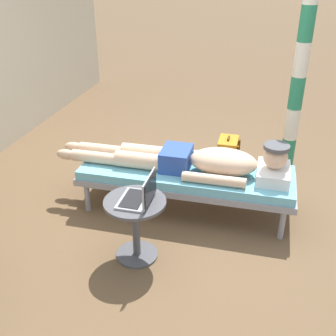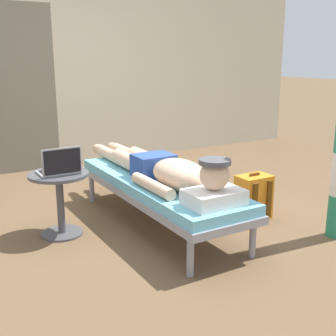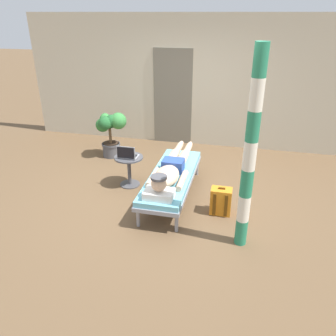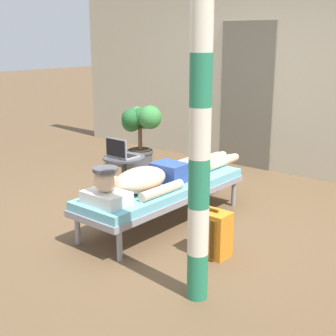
% 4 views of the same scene
% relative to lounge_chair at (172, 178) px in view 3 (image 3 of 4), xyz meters
% --- Properties ---
extents(ground_plane, '(40.00, 40.00, 0.00)m').
position_rel_lounge_chair_xyz_m(ground_plane, '(-0.13, 0.11, -0.35)').
color(ground_plane, brown).
extents(house_wall_back, '(7.60, 0.20, 2.70)m').
position_rel_lounge_chair_xyz_m(house_wall_back, '(-0.00, 2.55, 1.00)').
color(house_wall_back, beige).
rests_on(house_wall_back, ground).
extents(house_door_panel, '(0.84, 0.03, 2.04)m').
position_rel_lounge_chair_xyz_m(house_door_panel, '(-0.54, 2.44, 0.67)').
color(house_door_panel, '#6D6759').
rests_on(house_door_panel, ground).
extents(lounge_chair, '(0.64, 1.98, 0.42)m').
position_rel_lounge_chair_xyz_m(lounge_chair, '(0.00, 0.00, 0.00)').
color(lounge_chair, gray).
rests_on(lounge_chair, ground).
extents(person_reclining, '(0.53, 2.17, 0.33)m').
position_rel_lounge_chair_xyz_m(person_reclining, '(0.00, -0.10, 0.17)').
color(person_reclining, white).
rests_on(person_reclining, lounge_chair).
extents(side_table, '(0.48, 0.48, 0.52)m').
position_rel_lounge_chair_xyz_m(side_table, '(-0.79, 0.24, 0.01)').
color(side_table, '#4C4C51').
rests_on(side_table, ground).
extents(laptop, '(0.31, 0.24, 0.23)m').
position_rel_lounge_chair_xyz_m(laptop, '(-0.79, 0.19, 0.24)').
color(laptop, '#A5A8AD').
rests_on(laptop, side_table).
extents(backpack, '(0.30, 0.26, 0.42)m').
position_rel_lounge_chair_xyz_m(backpack, '(0.80, -0.29, -0.15)').
color(backpack, orange).
rests_on(backpack, ground).
extents(potted_plant, '(0.62, 0.52, 0.93)m').
position_rel_lounge_chair_xyz_m(potted_plant, '(-1.55, 1.34, 0.25)').
color(potted_plant, '#4C4C51').
rests_on(potted_plant, ground).
extents(porch_post, '(0.15, 0.15, 2.44)m').
position_rel_lounge_chair_xyz_m(porch_post, '(1.12, -0.94, 0.87)').
color(porch_post, '#267F59').
rests_on(porch_post, ground).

